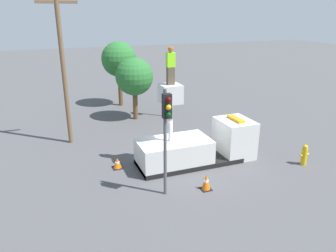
% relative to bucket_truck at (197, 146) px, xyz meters
% --- Properties ---
extents(ground_plane, '(120.00, 120.00, 0.00)m').
position_rel_bucket_truck_xyz_m(ground_plane, '(-0.45, 0.00, -0.88)').
color(ground_plane, '#4C4C4F').
extents(bucket_truck, '(6.34, 2.13, 4.32)m').
position_rel_bucket_truck_xyz_m(bucket_truck, '(0.00, 0.00, 0.00)').
color(bucket_truck, black).
rests_on(bucket_truck, ground).
extents(worker, '(0.40, 0.26, 1.75)m').
position_rel_bucket_truck_xyz_m(worker, '(-1.51, 0.00, 4.32)').
color(worker, brown).
rests_on(worker, bucket_truck).
extents(traffic_light_pole, '(0.34, 0.57, 4.74)m').
position_rel_bucket_truck_xyz_m(traffic_light_pole, '(-2.72, -2.59, 2.48)').
color(traffic_light_pole, '#515156').
rests_on(traffic_light_pole, ground).
extents(traffic_light_across, '(0.34, 0.57, 4.79)m').
position_rel_bucket_truck_xyz_m(traffic_light_across, '(1.53, 7.70, 2.52)').
color(traffic_light_across, '#515156').
rests_on(traffic_light_across, ground).
extents(fire_hydrant, '(0.53, 0.29, 1.12)m').
position_rel_bucket_truck_xyz_m(fire_hydrant, '(5.08, -2.36, -0.33)').
color(fire_hydrant, gold).
rests_on(fire_hydrant, ground).
extents(traffic_cone_rear, '(0.52, 0.52, 0.56)m').
position_rel_bucket_truck_xyz_m(traffic_cone_rear, '(-4.13, 0.79, -0.62)').
color(traffic_cone_rear, black).
rests_on(traffic_cone_rear, ground).
extents(traffic_cone_curbside, '(0.48, 0.48, 0.77)m').
position_rel_bucket_truck_xyz_m(traffic_cone_curbside, '(-0.87, -2.77, -0.52)').
color(traffic_cone_curbside, black).
rests_on(traffic_cone_curbside, ground).
extents(tree_left_bg, '(2.85, 2.85, 5.33)m').
position_rel_bucket_truck_xyz_m(tree_left_bg, '(-1.18, 12.33, 2.98)').
color(tree_left_bg, brown).
rests_on(tree_left_bg, ground).
extents(tree_right_bg, '(2.72, 2.72, 4.55)m').
position_rel_bucket_truck_xyz_m(tree_right_bg, '(-1.03, 8.28, 2.28)').
color(tree_right_bg, brown).
rests_on(tree_right_bg, ground).
extents(utility_pole, '(2.20, 0.26, 8.69)m').
position_rel_bucket_truck_xyz_m(utility_pole, '(-6.01, 5.25, 3.79)').
color(utility_pole, brown).
rests_on(utility_pole, ground).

